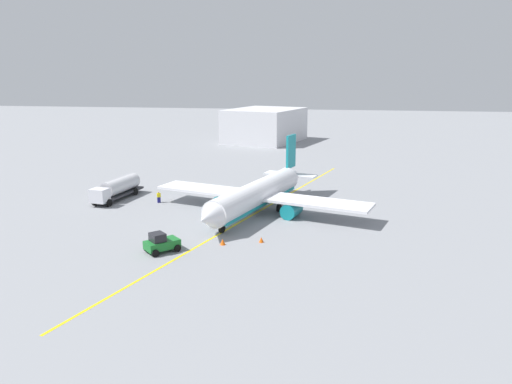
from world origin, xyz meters
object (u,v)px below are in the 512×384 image
(safety_cone_wingtip, at_px, (261,240))
(refueling_worker, at_px, (159,197))
(airplane, at_px, (258,194))
(pushback_tug, at_px, (161,243))
(fuel_tanker, at_px, (117,188))
(safety_cone_nose, at_px, (223,242))

(safety_cone_wingtip, bearing_deg, refueling_worker, -129.93)
(airplane, distance_m, pushback_tug, 18.87)
(refueling_worker, distance_m, safety_cone_wingtip, 23.32)
(refueling_worker, bearing_deg, airplane, 80.20)
(airplane, xyz_separation_m, fuel_tanker, (-3.55, -22.42, -0.81))
(fuel_tanker, bearing_deg, pushback_tug, 35.35)
(safety_cone_wingtip, bearing_deg, fuel_tanker, -122.50)
(refueling_worker, xyz_separation_m, safety_cone_wingtip, (14.97, 17.88, -0.51))
(fuel_tanker, distance_m, safety_cone_nose, 27.09)
(pushback_tug, relative_size, safety_cone_wingtip, 6.39)
(refueling_worker, bearing_deg, safety_cone_nose, 39.71)
(pushback_tug, distance_m, refueling_worker, 21.24)
(pushback_tug, height_order, refueling_worker, pushback_tug)
(airplane, distance_m, safety_cone_wingtip, 12.74)
(pushback_tug, xyz_separation_m, safety_cone_wingtip, (-4.84, 10.21, -0.69))
(refueling_worker, xyz_separation_m, safety_cone_nose, (16.51, 13.71, -0.48))
(refueling_worker, distance_m, safety_cone_nose, 21.47)
(fuel_tanker, bearing_deg, refueling_worker, 82.79)
(airplane, bearing_deg, fuel_tanker, -99.00)
(safety_cone_wingtip, bearing_deg, pushback_tug, -64.63)
(pushback_tug, bearing_deg, safety_cone_nose, 118.58)
(fuel_tanker, distance_m, refueling_worker, 7.11)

